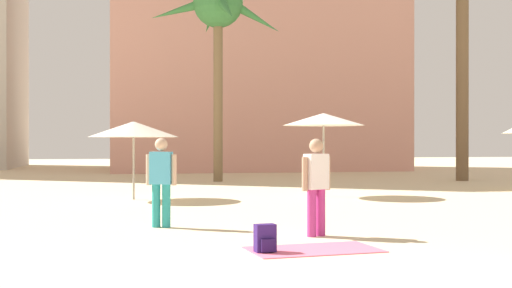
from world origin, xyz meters
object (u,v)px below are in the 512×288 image
person_mid_right (161,178)px  person_near_right (316,183)px  backpack (265,239)px  cafe_umbrella_0 (134,129)px  cafe_umbrella_3 (324,119)px  beach_towel (313,249)px  palm_tree_left (218,13)px

person_mid_right → person_near_right: person_mid_right is taller
backpack → person_mid_right: size_ratio=0.25×
cafe_umbrella_0 → backpack: bearing=-79.9°
cafe_umbrella_3 → person_mid_right: bearing=-129.3°
beach_towel → person_near_right: person_near_right is taller
palm_tree_left → person_mid_right: 15.93m
cafe_umbrella_3 → palm_tree_left: bearing=103.9°
palm_tree_left → person_near_right: 17.24m
person_mid_right → cafe_umbrella_3: bearing=-17.5°
palm_tree_left → person_mid_right: (-3.17, -14.41, -6.01)m
cafe_umbrella_0 → person_mid_right: size_ratio=1.49×
cafe_umbrella_0 → backpack: (1.70, -9.57, -1.78)m
palm_tree_left → backpack: palm_tree_left is taller
palm_tree_left → cafe_umbrella_0: 10.12m
palm_tree_left → person_near_right: bearing=-92.3°
backpack → beach_towel: bearing=91.6°
cafe_umbrella_3 → person_mid_right: cafe_umbrella_3 is taller
cafe_umbrella_3 → person_near_right: bearing=-108.2°
cafe_umbrella_0 → cafe_umbrella_3: 5.58m
beach_towel → person_near_right: 1.72m
cafe_umbrella_0 → person_near_right: size_ratio=1.51×
backpack → palm_tree_left: bearing=166.4°
cafe_umbrella_3 → backpack: cafe_umbrella_3 is taller
palm_tree_left → person_near_right: size_ratio=5.01×
beach_towel → person_mid_right: person_mid_right is taller
beach_towel → backpack: (-0.76, -0.12, 0.19)m
cafe_umbrella_0 → beach_towel: size_ratio=1.31×
cafe_umbrella_0 → cafe_umbrella_3: size_ratio=1.02×
palm_tree_left → backpack: 18.98m
palm_tree_left → cafe_umbrella_3: (2.00, -8.08, -4.64)m
cafe_umbrella_0 → cafe_umbrella_3: (5.57, -0.00, 0.32)m
backpack → person_near_right: 2.07m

